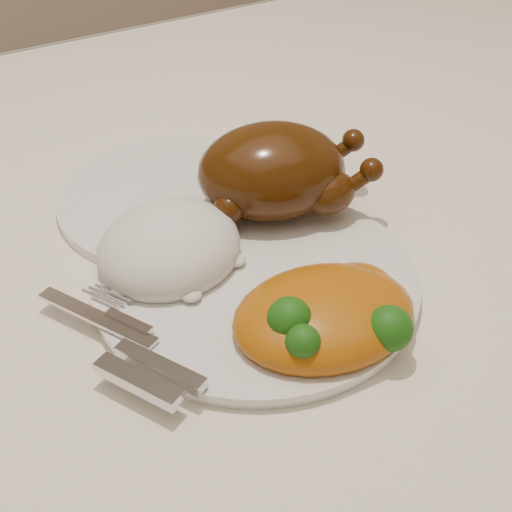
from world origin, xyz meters
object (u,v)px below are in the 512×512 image
dining_table (93,365)px  dinner_plate (256,281)px  roast_chicken (276,171)px  side_plate (179,198)px

dining_table → dinner_plate: bearing=-35.2°
dinner_plate → roast_chicken: (0.07, 0.07, 0.05)m
dining_table → roast_chicken: size_ratio=9.13×
dining_table → dinner_plate: size_ratio=6.22×
dinner_plate → side_plate: same height
dining_table → dinner_plate: dinner_plate is taller
dining_table → dinner_plate: (0.12, -0.09, 0.11)m
side_plate → roast_chicken: roast_chicken is taller
side_plate → dining_table: bearing=-155.1°
dinner_plate → side_plate: (0.00, 0.14, -0.00)m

